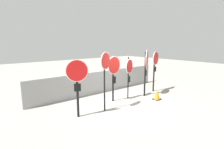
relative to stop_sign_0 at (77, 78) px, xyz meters
The scene contains 9 objects.
ground_plane 3.00m from the stop_sign_0, ahead, with size 40.00×40.00×0.00m, color gray.
fence_back 3.46m from the stop_sign_0, 39.46° to the left, with size 8.05×0.12×1.21m.
stop_sign_0 is the anchor object (origin of this frame).
stop_sign_1 1.23m from the stop_sign_0, ahead, with size 0.65×0.29×2.40m.
stop_sign_2 2.25m from the stop_sign_0, 13.98° to the left, with size 0.83×0.20×2.14m.
stop_sign_3 3.09m from the stop_sign_0, ahead, with size 0.66×0.26×2.06m.
stop_sign_4 4.06m from the stop_sign_0, ahead, with size 0.79×0.53×2.39m.
stop_sign_5 5.07m from the stop_sign_0, ahead, with size 0.73×0.23×2.26m.
traffic_cone_0 4.21m from the stop_sign_0, ahead, with size 0.35×0.35×0.50m.
Camera 1 is at (-5.52, -5.80, 2.76)m, focal length 28.00 mm.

